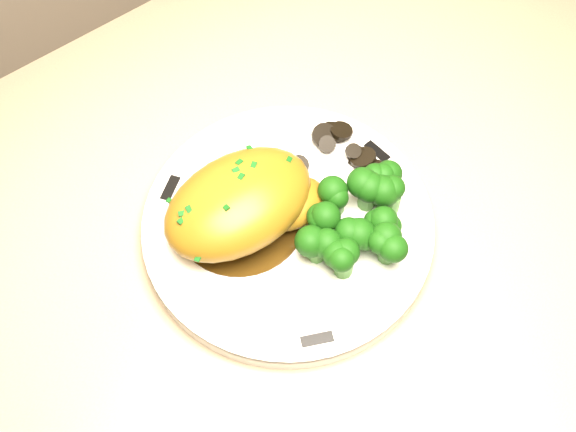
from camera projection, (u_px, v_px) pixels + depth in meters
counter at (328, 339)px, 1.09m from camera, size 2.16×0.71×1.05m
plate at (288, 226)px, 0.65m from camera, size 0.33×0.33×0.02m
rim_accent_0 at (377, 152)px, 0.68m from camera, size 0.01×0.03×0.00m
rim_accent_1 at (170, 188)px, 0.66m from camera, size 0.03×0.02×0.00m
rim_accent_2 at (317, 339)px, 0.58m from camera, size 0.03×0.02×0.00m
gravy_pool at (240, 219)px, 0.64m from camera, size 0.12×0.12×0.00m
chicken_breast at (245, 203)px, 0.62m from camera, size 0.14×0.10×0.05m
mushroom_pile at (328, 170)px, 0.66m from camera, size 0.09×0.07×0.03m
broccoli_florets at (359, 219)px, 0.62m from camera, size 0.11×0.09×0.04m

